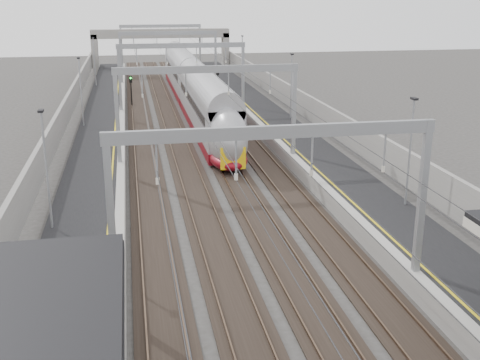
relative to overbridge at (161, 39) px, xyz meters
name	(u,v)px	position (x,y,z in m)	size (l,w,h in m)	color
platform_left	(98,159)	(-8.00, -55.00, -4.81)	(4.00, 120.00, 1.00)	black
platform_right	(303,149)	(8.00, -55.00, -4.81)	(4.00, 120.00, 1.00)	black
tracks	(204,160)	(0.00, -55.00, -5.26)	(11.40, 140.00, 0.20)	black
overhead_line	(193,70)	(0.00, -48.38, 0.83)	(13.00, 140.00, 6.60)	gray
overbridge	(161,39)	(0.00, 0.00, 0.00)	(22.00, 2.20, 6.90)	gray
wall_left	(52,147)	(-11.20, -55.00, -3.71)	(0.30, 120.00, 3.20)	gray
wall_right	(342,134)	(11.20, -55.00, -3.71)	(0.30, 120.00, 3.20)	gray
train	(195,93)	(1.50, -35.77, -3.12)	(2.84, 51.68, 4.48)	maroon
signal_green	(131,85)	(-5.20, -30.61, -2.89)	(0.32, 0.32, 3.48)	black
signal_red_near	(203,82)	(3.20, -29.23, -2.89)	(0.32, 0.32, 3.48)	black
signal_red_far	(218,78)	(5.40, -25.88, -2.89)	(0.32, 0.32, 3.48)	black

